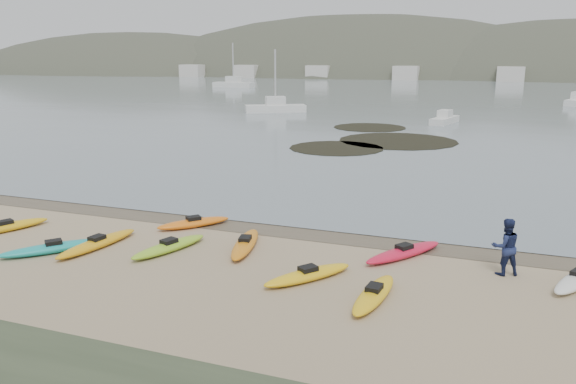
% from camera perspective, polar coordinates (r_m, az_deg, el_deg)
% --- Properties ---
extents(ground, '(600.00, 600.00, 0.00)m').
position_cam_1_polar(ground, '(23.24, 0.00, -3.60)').
color(ground, tan).
rests_on(ground, ground).
extents(wet_sand, '(60.00, 60.00, 0.00)m').
position_cam_1_polar(wet_sand, '(22.97, -0.26, -3.79)').
color(wet_sand, brown).
rests_on(wet_sand, ground).
extents(water, '(1200.00, 1200.00, 0.00)m').
position_cam_1_polar(water, '(320.98, 19.29, 11.72)').
color(water, slate).
rests_on(water, ground).
extents(kayaks, '(23.10, 7.50, 0.34)m').
position_cam_1_polar(kayaks, '(20.12, -6.27, -5.95)').
color(kayaks, orange).
rests_on(kayaks, ground).
extents(person_east, '(1.13, 1.02, 1.88)m').
position_cam_1_polar(person_east, '(19.38, 21.23, -5.20)').
color(person_east, '#1A244E').
rests_on(person_east, ground).
extents(kelp_mats, '(12.47, 20.45, 0.04)m').
position_cam_1_polar(kelp_mats, '(48.39, 8.84, 5.36)').
color(kelp_mats, black).
rests_on(kelp_mats, water).
extents(moored_boats, '(106.19, 83.90, 1.31)m').
position_cam_1_polar(moored_boats, '(105.45, 14.97, 9.80)').
color(moored_boats, silver).
rests_on(moored_boats, ground).
extents(far_town, '(199.00, 5.00, 4.00)m').
position_cam_1_polar(far_town, '(165.90, 20.06, 11.20)').
color(far_town, beige).
rests_on(far_town, ground).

